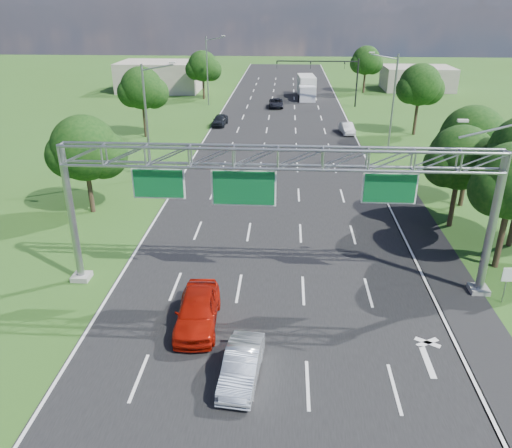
# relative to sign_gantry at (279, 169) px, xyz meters

# --- Properties ---
(ground) EXTENTS (220.00, 220.00, 0.00)m
(ground) POSITION_rel_sign_gantry_xyz_m (-0.33, 18.00, -6.89)
(ground) COLOR #2C5419
(ground) RESTS_ON ground
(road) EXTENTS (18.00, 180.00, 0.02)m
(road) POSITION_rel_sign_gantry_xyz_m (-0.33, 18.00, -6.89)
(road) COLOR black
(road) RESTS_ON ground
(road_flare) EXTENTS (3.00, 30.00, 0.02)m
(road_flare) POSITION_rel_sign_gantry_xyz_m (9.87, 2.00, -6.89)
(road_flare) COLOR black
(road_flare) RESTS_ON ground
(sign_gantry) EXTENTS (23.50, 1.00, 9.56)m
(sign_gantry) POSITION_rel_sign_gantry_xyz_m (0.00, 0.00, 0.00)
(sign_gantry) COLOR gray
(sign_gantry) RESTS_ON ground
(regulatory_sign) EXTENTS (0.60, 0.08, 2.10)m
(regulatory_sign) POSITION_rel_sign_gantry_xyz_m (12.07, -1.02, -5.38)
(regulatory_sign) COLOR gray
(regulatory_sign) RESTS_ON ground
(traffic_signal) EXTENTS (12.21, 0.24, 7.00)m
(traffic_signal) POSITION_rel_sign_gantry_xyz_m (7.15, 53.00, -1.72)
(traffic_signal) COLOR black
(traffic_signal) RESTS_ON ground
(streetlight_l_near) EXTENTS (2.97, 0.22, 10.16)m
(streetlight_l_near) POSITION_rel_sign_gantry_xyz_m (-11.63, 18.00, -1.31)
(streetlight_l_near) COLOR gray
(streetlight_l_near) RESTS_ON ground
(streetlight_l_far) EXTENTS (2.97, 0.22, 10.16)m
(streetlight_l_far) POSITION_rel_sign_gantry_xyz_m (-11.63, 53.00, -1.31)
(streetlight_l_far) COLOR gray
(streetlight_l_far) RESTS_ON ground
(streetlight_r_mid) EXTENTS (2.97, 0.22, 10.16)m
(streetlight_r_mid) POSITION_rel_sign_gantry_xyz_m (10.97, 28.00, -1.31)
(streetlight_r_mid) COLOR gray
(streetlight_r_mid) RESTS_ON ground
(tree_cluster_right) EXTENTS (9.91, 14.60, 8.68)m
(tree_cluster_right) POSITION_rel_sign_gantry_xyz_m (14.47, 7.19, -1.58)
(tree_cluster_right) COLOR #2D2116
(tree_cluster_right) RESTS_ON ground
(tree_verge_la) EXTENTS (5.76, 4.80, 7.40)m
(tree_verge_la) POSITION_rel_sign_gantry_xyz_m (-14.25, 10.04, -2.13)
(tree_verge_la) COLOR #2D2116
(tree_verge_la) RESTS_ON ground
(tree_verge_lb) EXTENTS (5.76, 4.80, 8.06)m
(tree_verge_lb) POSITION_rel_sign_gantry_xyz_m (-16.25, 33.04, -1.48)
(tree_verge_lb) COLOR #2D2116
(tree_verge_lb) RESTS_ON ground
(tree_verge_lc) EXTENTS (5.76, 4.80, 7.62)m
(tree_verge_lc) POSITION_rel_sign_gantry_xyz_m (-13.25, 58.04, -1.92)
(tree_verge_lc) COLOR #2D2116
(tree_verge_lc) RESTS_ON ground
(tree_verge_rd) EXTENTS (5.76, 4.80, 8.28)m
(tree_verge_rd) POSITION_rel_sign_gantry_xyz_m (15.75, 36.04, -1.26)
(tree_verge_rd) COLOR #2D2116
(tree_verge_rd) RESTS_ON ground
(tree_verge_re) EXTENTS (5.76, 4.80, 7.84)m
(tree_verge_re) POSITION_rel_sign_gantry_xyz_m (13.75, 66.04, -1.70)
(tree_verge_re) COLOR #2D2116
(tree_verge_re) RESTS_ON ground
(building_left) EXTENTS (14.00, 10.00, 5.00)m
(building_left) POSITION_rel_sign_gantry_xyz_m (-22.33, 66.00, -4.39)
(building_left) COLOR gray
(building_left) RESTS_ON ground
(building_right) EXTENTS (12.00, 9.00, 4.00)m
(building_right) POSITION_rel_sign_gantry_xyz_m (23.67, 70.00, -4.89)
(building_right) COLOR gray
(building_right) RESTS_ON ground
(red_coupe) EXTENTS (2.26, 5.10, 1.71)m
(red_coupe) POSITION_rel_sign_gantry_xyz_m (-3.84, -4.02, -6.04)
(red_coupe) COLOR #AE1508
(red_coupe) RESTS_ON ground
(silver_sedan) EXTENTS (1.80, 4.23, 1.36)m
(silver_sedan) POSITION_rel_sign_gantry_xyz_m (-1.33, -7.73, -6.21)
(silver_sedan) COLOR silver
(silver_sedan) RESTS_ON ground
(car_queue_b) EXTENTS (2.30, 4.66, 1.27)m
(car_queue_b) POSITION_rel_sign_gantry_xyz_m (-1.33, 51.75, -6.26)
(car_queue_b) COLOR black
(car_queue_b) RESTS_ON ground
(car_queue_c) EXTENTS (1.95, 4.23, 1.40)m
(car_queue_c) POSITION_rel_sign_gantry_xyz_m (-8.29, 39.32, -6.19)
(car_queue_c) COLOR black
(car_queue_c) RESTS_ON ground
(car_queue_d) EXTENTS (1.75, 3.97, 1.27)m
(car_queue_d) POSITION_rel_sign_gantry_xyz_m (7.67, 36.01, -6.26)
(car_queue_d) COLOR #B8B8B8
(car_queue_d) RESTS_ON ground
(box_truck) EXTENTS (3.05, 9.16, 3.41)m
(box_truck) POSITION_rel_sign_gantry_xyz_m (3.48, 60.58, -5.26)
(box_truck) COLOR beige
(box_truck) RESTS_ON ground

